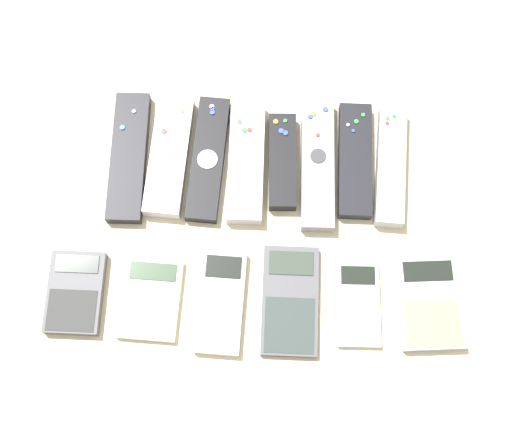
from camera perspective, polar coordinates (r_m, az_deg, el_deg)
The scene contains 15 objects.
ground_plane at distance 1.06m, azimuth -0.03°, elevation -1.51°, with size 3.00×3.00×0.00m, color beige.
remote_0 at distance 1.11m, azimuth -10.14°, elevation 4.95°, with size 0.05×0.21×0.02m.
remote_1 at distance 1.10m, azimuth -6.96°, elevation 5.05°, with size 0.07×0.19×0.03m.
remote_2 at distance 1.09m, azimuth -3.85°, elevation 4.86°, with size 0.06×0.20×0.02m.
remote_3 at distance 1.09m, azimuth -0.79°, elevation 4.61°, with size 0.05×0.19×0.03m.
remote_4 at distance 1.09m, azimuth 2.13°, elevation 4.64°, with size 0.04×0.15×0.03m.
remote_5 at distance 1.09m, azimuth 4.94°, elevation 4.43°, with size 0.05×0.21×0.03m.
remote_6 at distance 1.10m, azimuth 7.92°, elevation 4.71°, with size 0.05×0.18×0.02m.
remote_7 at distance 1.10m, azimuth 10.71°, elevation 4.19°, with size 0.05×0.19×0.03m.
calculator_0 at distance 1.06m, azimuth -14.26°, elevation -5.69°, with size 0.08×0.12×0.02m.
calculator_1 at distance 1.04m, azimuth -8.44°, elevation -6.34°, with size 0.09×0.12×0.01m.
calculator_2 at distance 1.03m, azimuth -2.84°, elevation -6.63°, with size 0.07×0.15×0.02m.
calculator_3 at distance 1.03m, azimuth 2.74°, elevation -6.49°, with size 0.08×0.16×0.01m.
calculator_4 at distance 1.04m, azimuth 8.18°, elevation -6.73°, with size 0.06×0.12×0.01m.
calculator_5 at distance 1.06m, azimuth 13.73°, elevation -6.52°, with size 0.10×0.14×0.02m.
Camera 1 is at (0.01, -0.29, 1.02)m, focal length 50.00 mm.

